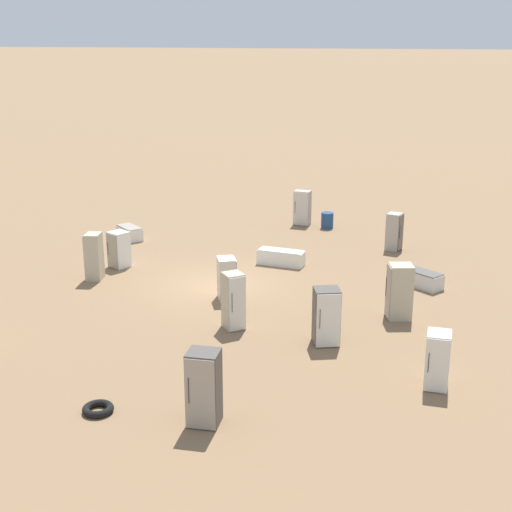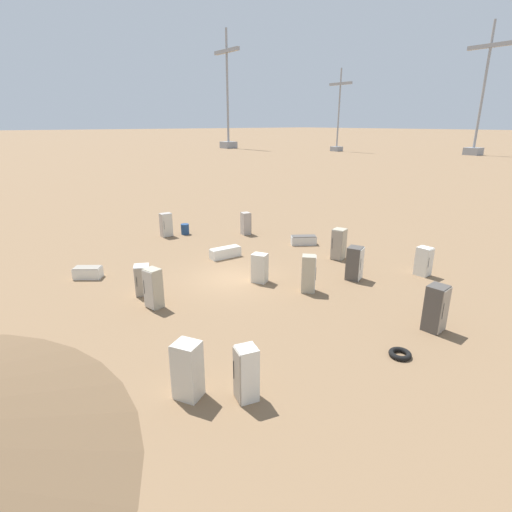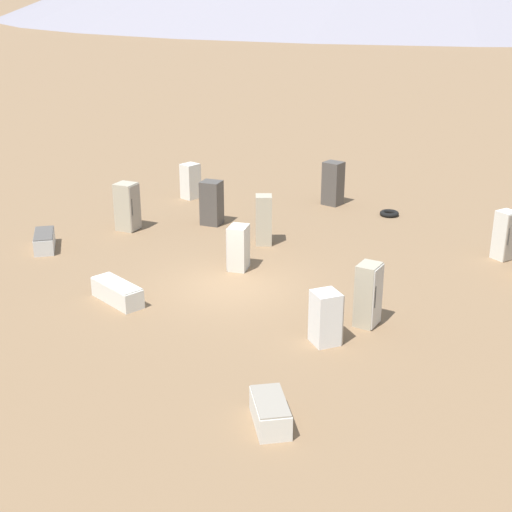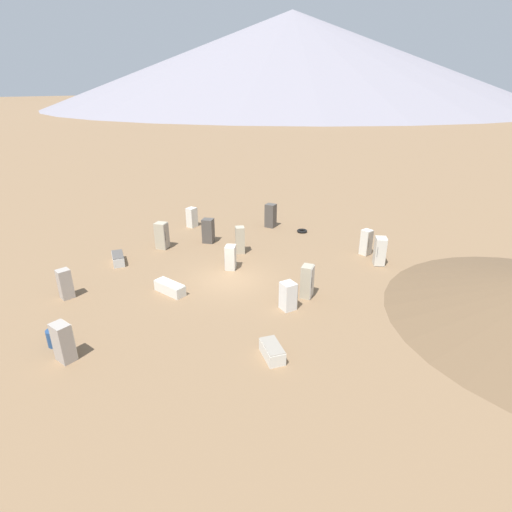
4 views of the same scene
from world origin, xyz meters
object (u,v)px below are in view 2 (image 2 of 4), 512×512
at_px(power_pylon_1, 479,116).
at_px(discarded_fridge_5, 246,374).
at_px(power_pylon_2, 338,126).
at_px(discarded_fridge_13, 88,273).
at_px(discarded_fridge_7, 339,244).
at_px(discarded_fridge_11, 309,274).
at_px(discarded_fridge_2, 260,268).
at_px(discarded_fridge_14, 436,308).
at_px(discarded_fridge_12, 246,223).
at_px(discarded_fridge_6, 166,225).
at_px(discarded_fridge_1, 187,370).
at_px(power_pylon_3, 228,113).
at_px(rusty_barrel, 185,229).
at_px(scrap_tire, 400,354).
at_px(discarded_fridge_0, 355,263).
at_px(discarded_fridge_3, 143,280).
at_px(discarded_fridge_4, 225,252).
at_px(discarded_fridge_9, 304,240).
at_px(discarded_fridge_8, 424,261).
at_px(discarded_fridge_10, 153,288).

relative_size(power_pylon_1, discarded_fridge_5, 17.72).
distance_m(power_pylon_2, discarded_fridge_13, 104.71).
bearing_deg(discarded_fridge_7, discarded_fridge_11, 97.56).
height_order(discarded_fridge_2, discarded_fridge_14, discarded_fridge_14).
xyz_separation_m(discarded_fridge_2, discarded_fridge_12, (7.91, -5.05, 0.06)).
distance_m(discarded_fridge_5, discarded_fridge_14, 8.50).
bearing_deg(discarded_fridge_6, discarded_fridge_1, 69.20).
bearing_deg(discarded_fridge_1, power_pylon_3, 26.62).
bearing_deg(rusty_barrel, discarded_fridge_13, 118.86).
height_order(discarded_fridge_13, scrap_tire, discarded_fridge_13).
xyz_separation_m(discarded_fridge_13, rusty_barrel, (4.62, -8.38, 0.08)).
bearing_deg(discarded_fridge_1, power_pylon_2, 10.36).
relative_size(discarded_fridge_0, discarded_fridge_3, 1.20).
height_order(power_pylon_2, discarded_fridge_7, power_pylon_2).
height_order(power_pylon_1, discarded_fridge_5, power_pylon_1).
distance_m(power_pylon_3, discarded_fridge_1, 123.89).
bearing_deg(discarded_fridge_3, discarded_fridge_14, 151.69).
distance_m(discarded_fridge_0, discarded_fridge_13, 14.18).
bearing_deg(discarded_fridge_4, discarded_fridge_0, 29.24).
relative_size(discarded_fridge_11, discarded_fridge_14, 0.98).
height_order(power_pylon_3, discarded_fridge_9, power_pylon_3).
xyz_separation_m(discarded_fridge_4, discarded_fridge_7, (-4.49, -5.24, 0.62)).
height_order(discarded_fridge_8, scrap_tire, discarded_fridge_8).
distance_m(discarded_fridge_4, discarded_fridge_14, 12.79).
distance_m(discarded_fridge_0, discarded_fridge_9, 6.64).
distance_m(discarded_fridge_0, scrap_tire, 7.45).
height_order(power_pylon_3, rusty_barrel, power_pylon_3).
height_order(power_pylon_1, discarded_fridge_7, power_pylon_1).
relative_size(discarded_fridge_5, scrap_tire, 2.19).
height_order(discarded_fridge_4, discarded_fridge_12, discarded_fridge_12).
height_order(power_pylon_1, discarded_fridge_11, power_pylon_1).
height_order(discarded_fridge_8, discarded_fridge_12, discarded_fridge_12).
distance_m(discarded_fridge_3, discarded_fridge_5, 9.28).
bearing_deg(discarded_fridge_14, discarded_fridge_7, -120.37).
relative_size(discarded_fridge_4, discarded_fridge_14, 1.04).
bearing_deg(discarded_fridge_5, power_pylon_3, -18.87).
height_order(discarded_fridge_1, discarded_fridge_4, discarded_fridge_1).
distance_m(discarded_fridge_2, discarded_fridge_9, 7.38).
relative_size(discarded_fridge_6, discarded_fridge_10, 0.94).
bearing_deg(scrap_tire, discarded_fridge_1, 68.50).
relative_size(discarded_fridge_7, scrap_tire, 2.36).
bearing_deg(power_pylon_2, discarded_fridge_6, 123.50).
bearing_deg(discarded_fridge_10, power_pylon_1, -84.55).
distance_m(discarded_fridge_3, rusty_barrel, 10.95).
bearing_deg(scrap_tire, power_pylon_1, -66.90).
height_order(discarded_fridge_6, discarded_fridge_8, discarded_fridge_6).
relative_size(power_pylon_3, discarded_fridge_3, 23.50).
distance_m(discarded_fridge_10, discarded_fridge_11, 7.34).
bearing_deg(power_pylon_2, discarded_fridge_8, 133.42).
bearing_deg(discarded_fridge_12, scrap_tire, -6.37).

